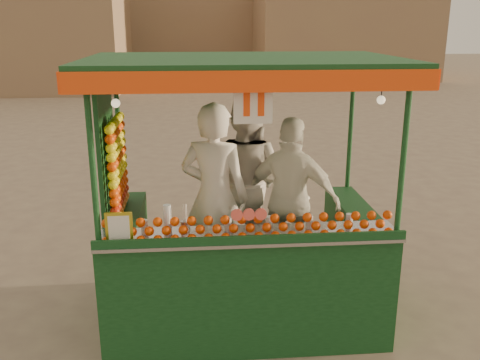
{
  "coord_description": "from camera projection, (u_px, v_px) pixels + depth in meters",
  "views": [
    {
      "loc": [
        -0.9,
        -4.74,
        2.9
      ],
      "look_at": [
        -0.49,
        0.05,
        1.46
      ],
      "focal_mm": 39.43,
      "sensor_mm": 36.0,
      "label": 1
    }
  ],
  "objects": [
    {
      "name": "ground",
      "position": [
        288.0,
        316.0,
        5.43
      ],
      "size": [
        90.0,
        90.0,
        0.0
      ],
      "primitive_type": "plane",
      "color": "brown",
      "rests_on": "ground"
    },
    {
      "name": "building_left",
      "position": [
        7.0,
        20.0,
        22.92
      ],
      "size": [
        10.0,
        6.0,
        6.0
      ],
      "primitive_type": "cube",
      "color": "#8A6E4F",
      "rests_on": "ground"
    },
    {
      "name": "building_right",
      "position": [
        341.0,
        30.0,
        28.19
      ],
      "size": [
        9.0,
        6.0,
        5.0
      ],
      "primitive_type": "cube",
      "color": "#8A6E4F",
      "rests_on": "ground"
    },
    {
      "name": "building_center",
      "position": [
        175.0,
        12.0,
        32.89
      ],
      "size": [
        14.0,
        7.0,
        7.0
      ],
      "primitive_type": "cube",
      "color": "#8A6E4F",
      "rests_on": "ground"
    },
    {
      "name": "juice_cart",
      "position": [
        237.0,
        243.0,
        5.12
      ],
      "size": [
        2.87,
        1.86,
        2.6
      ],
      "color": "#0F3816",
      "rests_on": "ground"
    },
    {
      "name": "vendor_left",
      "position": [
        215.0,
        197.0,
        5.19
      ],
      "size": [
        0.8,
        0.66,
        1.89
      ],
      "rotation": [
        0.0,
        0.0,
        2.78
      ],
      "color": "white",
      "rests_on": "ground"
    },
    {
      "name": "vendor_middle",
      "position": [
        246.0,
        181.0,
        5.72
      ],
      "size": [
        1.17,
        1.11,
        1.9
      ],
      "rotation": [
        0.0,
        0.0,
        2.54
      ],
      "color": "beige",
      "rests_on": "ground"
    },
    {
      "name": "vendor_right",
      "position": [
        291.0,
        200.0,
        5.37
      ],
      "size": [
        1.09,
        0.82,
        1.72
      ],
      "rotation": [
        0.0,
        0.0,
        2.69
      ],
      "color": "white",
      "rests_on": "ground"
    }
  ]
}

